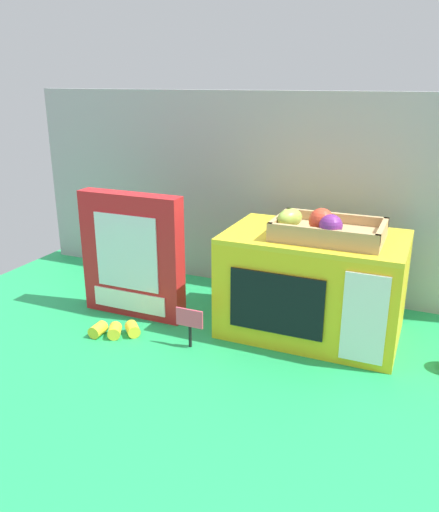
# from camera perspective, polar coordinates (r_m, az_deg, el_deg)

# --- Properties ---
(ground_plane) EXTENTS (1.70, 1.70, 0.00)m
(ground_plane) POSITION_cam_1_polar(r_m,az_deg,el_deg) (1.38, 1.61, -7.66)
(ground_plane) COLOR #219E54
(ground_plane) RESTS_ON ground
(display_back_panel) EXTENTS (1.61, 0.03, 0.59)m
(display_back_panel) POSITION_cam_1_polar(r_m,az_deg,el_deg) (1.55, 5.90, 6.82)
(display_back_panel) COLOR #A0A3A8
(display_back_panel) RESTS_ON ground
(toy_microwave) EXTENTS (0.43, 0.28, 0.26)m
(toy_microwave) POSITION_cam_1_polar(r_m,az_deg,el_deg) (1.32, 10.24, -3.10)
(toy_microwave) COLOR yellow
(toy_microwave) RESTS_ON ground
(food_groups_crate) EXTENTS (0.25, 0.17, 0.08)m
(food_groups_crate) POSITION_cam_1_polar(r_m,az_deg,el_deg) (1.23, 11.45, 2.94)
(food_groups_crate) COLOR tan
(food_groups_crate) RESTS_ON toy_microwave
(cookie_set_box) EXTENTS (0.29, 0.06, 0.34)m
(cookie_set_box) POSITION_cam_1_polar(r_m,az_deg,el_deg) (1.40, -9.62, 0.02)
(cookie_set_box) COLOR red
(cookie_set_box) RESTS_ON ground
(price_sign) EXTENTS (0.07, 0.01, 0.10)m
(price_sign) POSITION_cam_1_polar(r_m,az_deg,el_deg) (1.25, -3.32, -7.29)
(price_sign) COLOR black
(price_sign) RESTS_ON ground
(loose_toy_banana) EXTENTS (0.12, 0.09, 0.03)m
(loose_toy_banana) POSITION_cam_1_polar(r_m,az_deg,el_deg) (1.35, -11.44, -8.00)
(loose_toy_banana) COLOR yellow
(loose_toy_banana) RESTS_ON ground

